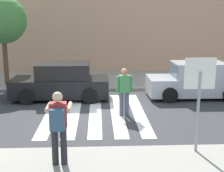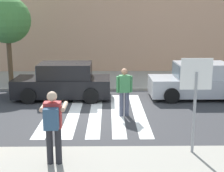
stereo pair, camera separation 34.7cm
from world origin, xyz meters
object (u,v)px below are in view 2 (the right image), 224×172
Objects in this scene: stop_sign at (196,85)px; photographer_with_backpack at (53,122)px; street_tree_west at (7,20)px; pedestrian_crossing at (124,89)px; parked_car_silver at (198,82)px; parked_car_black at (63,82)px.

stop_sign is 1.38× the size of photographer_with_backpack.
photographer_with_backpack is 9.95m from street_tree_west.
parked_car_silver is at bearing 36.78° from pedestrian_crossing.
photographer_with_backpack is 0.42× the size of parked_car_black.
pedestrian_crossing is at bearing -42.16° from street_tree_west.
parked_car_black is at bearing 95.98° from photographer_with_backpack.
parked_car_black is at bearing 135.03° from pedestrian_crossing.
stop_sign is 6.24m from parked_car_silver.
stop_sign is at bearing 10.34° from photographer_with_backpack.
parked_car_black is at bearing 124.61° from stop_sign.
photographer_with_backpack is 0.42× the size of parked_car_silver.
pedestrian_crossing is at bearing -44.97° from parked_car_black.
stop_sign is 7.22m from parked_car_black.
street_tree_west is (-3.03, 2.51, 2.58)m from parked_car_black.
photographer_with_backpack is at bearing -114.61° from pedestrian_crossing.
pedestrian_crossing is 0.42× the size of parked_car_black.
stop_sign reaches higher than parked_car_black.
parked_car_black is 1.00× the size of parked_car_silver.
parked_car_black and parked_car_silver have the same top height.
stop_sign is 0.55× the size of street_tree_west.
photographer_with_backpack is 8.30m from parked_car_silver.
parked_car_silver is at bearing 72.96° from stop_sign.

